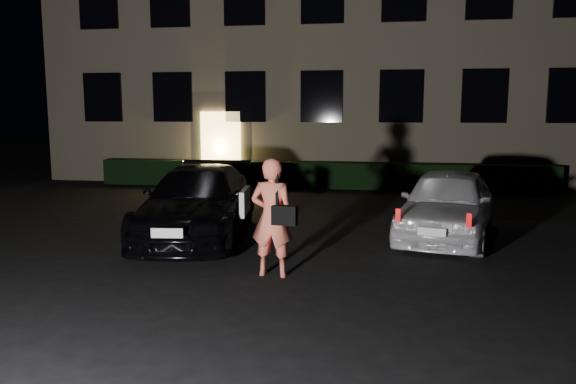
# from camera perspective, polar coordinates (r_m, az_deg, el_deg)

# --- Properties ---
(ground) EXTENTS (80.00, 80.00, 0.00)m
(ground) POSITION_cam_1_polar(r_m,az_deg,el_deg) (8.55, -4.34, -9.12)
(ground) COLOR black
(ground) RESTS_ON ground
(building) EXTENTS (20.00, 8.11, 12.00)m
(building) POSITION_cam_1_polar(r_m,az_deg,el_deg) (23.25, 4.55, 16.82)
(building) COLOR #766A54
(building) RESTS_ON ground
(hedge) EXTENTS (15.00, 0.70, 0.85)m
(hedge) POSITION_cam_1_polar(r_m,az_deg,el_deg) (18.65, 3.22, 1.75)
(hedge) COLOR black
(hedge) RESTS_ON ground
(sedan) EXTENTS (2.54, 5.07, 1.41)m
(sedan) POSITION_cam_1_polar(r_m,az_deg,el_deg) (11.57, -9.09, -1.01)
(sedan) COLOR black
(sedan) RESTS_ON ground
(hatch) EXTENTS (2.57, 4.39, 1.40)m
(hatch) POSITION_cam_1_polar(r_m,az_deg,el_deg) (11.68, 15.88, -1.14)
(hatch) COLOR silver
(hatch) RESTS_ON ground
(man) EXTENTS (0.77, 0.49, 1.85)m
(man) POSITION_cam_1_polar(r_m,az_deg,el_deg) (8.64, -1.59, -2.58)
(man) COLOR #ED6951
(man) RESTS_ON ground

